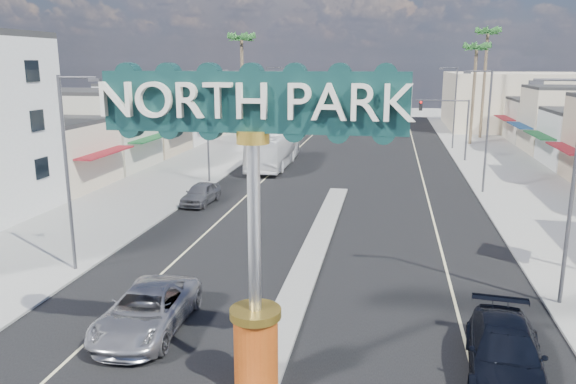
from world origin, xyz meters
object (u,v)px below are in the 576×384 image
at_px(palm_right_mid, 476,52).
at_px(car_parked_left, 201,193).
at_px(palm_left_far, 242,44).
at_px(traffic_signal_right, 448,118).
at_px(traffic_signal_left, 264,114).
at_px(streetlight_r_far, 454,104).
at_px(palm_right_far, 488,38).
at_px(suv_right, 505,353).
at_px(suv_left, 147,310).
at_px(city_bus, 274,148).
at_px(streetlight_l_near, 70,165).
at_px(streetlight_r_mid, 485,125).
at_px(streetlight_l_far, 268,101).
at_px(streetlight_l_mid, 209,120).
at_px(gateway_sign, 254,197).
at_px(streetlight_r_near, 569,182).

relative_size(palm_right_mid, car_parked_left, 2.83).
bearing_deg(palm_left_far, traffic_signal_right, -15.15).
bearing_deg(traffic_signal_left, streetlight_r_far, 22.20).
relative_size(palm_right_far, suv_right, 2.55).
xyz_separation_m(traffic_signal_right, suv_left, (-13.96, -39.01, -3.48)).
distance_m(traffic_signal_right, city_bus, 17.30).
height_order(traffic_signal_right, car_parked_left, traffic_signal_right).
relative_size(car_parked_left, city_bus, 0.34).
distance_m(palm_left_far, city_bus, 16.38).
bearing_deg(suv_right, suv_left, -178.41).
xyz_separation_m(streetlight_l_near, streetlight_r_mid, (20.87, 20.00, 0.00)).
height_order(traffic_signal_left, streetlight_l_far, streetlight_l_far).
relative_size(streetlight_l_mid, palm_left_far, 0.69).
bearing_deg(suv_left, gateway_sign, -34.09).
relative_size(palm_left_far, city_bus, 1.05).
distance_m(streetlight_r_near, palm_right_mid, 46.40).
relative_size(palm_right_far, suv_left, 2.47).
bearing_deg(streetlight_r_far, palm_left_far, -175.12).
bearing_deg(palm_right_far, suv_left, -109.13).
xyz_separation_m(streetlight_r_far, car_parked_left, (-19.43, -28.71, -4.34)).
bearing_deg(streetlight_l_far, city_bus, -75.75).
bearing_deg(streetlight_l_mid, palm_left_far, 97.31).
height_order(gateway_sign, streetlight_l_near, gateway_sign).
bearing_deg(suv_right, traffic_signal_right, 93.20).
distance_m(gateway_sign, streetlight_r_mid, 29.91).
bearing_deg(palm_right_mid, streetlight_l_near, -116.99).
bearing_deg(traffic_signal_right, streetlight_r_near, -87.90).
height_order(palm_right_far, suv_right, palm_right_far).
distance_m(streetlight_l_mid, city_bus, 9.61).
bearing_deg(streetlight_r_near, city_bus, 121.56).
bearing_deg(streetlight_r_far, traffic_signal_left, -157.80).
relative_size(streetlight_r_mid, palm_left_far, 0.69).
distance_m(streetlight_l_far, car_parked_left, 29.07).
bearing_deg(palm_right_mid, traffic_signal_right, -107.63).
height_order(palm_right_mid, suv_right, palm_right_mid).
xyz_separation_m(palm_left_far, suv_left, (8.23, -45.01, -10.70)).
height_order(streetlight_r_mid, palm_right_mid, palm_right_mid).
relative_size(streetlight_r_far, suv_right, 1.62).
relative_size(traffic_signal_left, streetlight_r_far, 0.67).
height_order(streetlight_l_near, city_bus, streetlight_l_near).
distance_m(traffic_signal_right, streetlight_l_mid, 24.11).
height_order(traffic_signal_left, streetlight_r_far, streetlight_r_far).
relative_size(streetlight_r_mid, palm_right_far, 0.64).
relative_size(streetlight_l_far, suv_right, 1.62).
relative_size(streetlight_l_far, palm_right_far, 0.64).
distance_m(gateway_sign, city_bus, 37.23).
xyz_separation_m(streetlight_r_mid, car_parked_left, (-19.43, -6.71, -4.34)).
bearing_deg(suv_right, palm_right_mid, 89.61).
bearing_deg(suv_right, gateway_sign, -158.20).
relative_size(gateway_sign, streetlight_r_far, 1.02).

